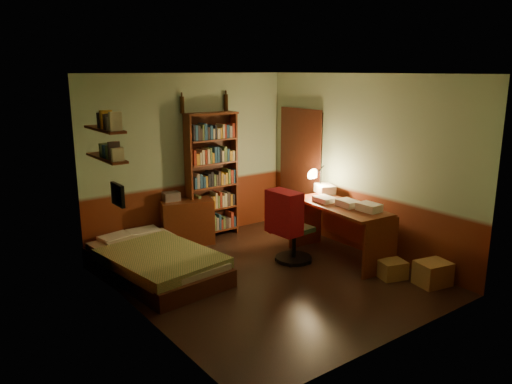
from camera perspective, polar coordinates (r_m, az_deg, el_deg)
floor at (r=6.65m, az=1.30°, el=-9.75°), size 3.50×4.00×0.02m
ceiling at (r=6.09m, az=1.44°, el=13.46°), size 3.50×4.00×0.02m
wall_back at (r=7.89m, az=-7.65°, el=3.86°), size 3.50×0.02×2.60m
wall_left at (r=5.37m, az=-13.61°, el=-1.11°), size 0.02×4.00×2.60m
wall_right at (r=7.43m, az=12.15°, el=3.06°), size 0.02×4.00×2.60m
wall_front at (r=4.87m, az=16.09°, el=-2.82°), size 3.50×0.02×2.60m
doorway at (r=8.36m, az=5.19°, el=2.39°), size 0.06×0.90×2.00m
door_trim at (r=8.34m, az=5.01°, el=2.37°), size 0.02×0.98×2.08m
bed at (r=6.75m, az=-11.54°, el=-6.81°), size 1.27×2.12×0.60m
dresser at (r=7.81m, az=-7.86°, el=-3.43°), size 0.87×0.61×0.70m
mini_stereo at (r=7.72m, az=-9.66°, el=-0.50°), size 0.27×0.22×0.13m
bookshelf at (r=7.97m, az=-5.08°, el=1.84°), size 0.88×0.35×2.00m
bottle_left at (r=7.69m, az=-8.45°, el=9.81°), size 0.08×0.08×0.25m
bottle_right at (r=8.09m, az=-3.46°, el=10.16°), size 0.09×0.09×0.26m
desk at (r=7.21m, az=9.57°, el=-4.56°), size 0.76×1.55×0.80m
paper_stack at (r=7.73m, az=7.88°, el=0.35°), size 0.34×0.39×0.13m
desk_lamp at (r=7.74m, az=7.40°, el=2.31°), size 0.22×0.22×0.63m
office_chair at (r=7.01m, az=4.41°, el=-3.46°), size 0.60×0.53×1.14m
red_jacket at (r=6.61m, az=5.91°, el=3.21°), size 0.44×0.57×0.60m
wall_shelf_lower at (r=6.36m, az=-16.71°, el=3.74°), size 0.20×0.90×0.03m
wall_shelf_upper at (r=6.31m, az=-16.93°, el=6.87°), size 0.20×0.90×0.03m
framed_picture at (r=5.94m, az=-15.52°, el=-0.31°), size 0.04×0.32×0.26m
cardboard_box_a at (r=6.74m, az=19.55°, el=-8.75°), size 0.46×0.40×0.30m
cardboard_box_b at (r=6.81m, az=15.29°, el=-8.53°), size 0.40×0.36×0.23m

